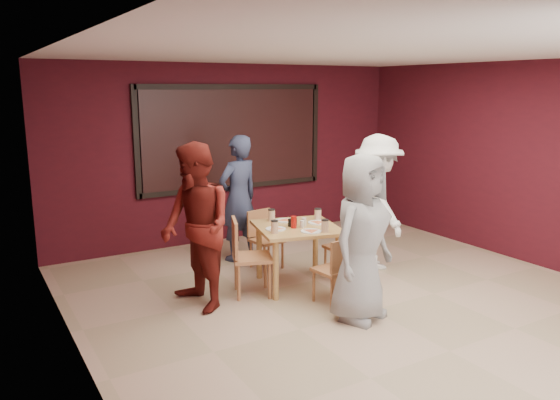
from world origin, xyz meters
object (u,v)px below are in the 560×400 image
chair_back (264,235)px  diner_left (196,227)px  diner_front (361,238)px  chair_left (246,253)px  diner_right (377,202)px  diner_back (239,198)px  chair_right (347,242)px  chair_front (337,267)px  dining_table (297,234)px

chair_back → diner_left: bearing=-146.6°
diner_front → chair_back: bearing=71.6°
chair_left → diner_right: bearing=0.5°
chair_left → diner_back: diner_back is taller
diner_back → diner_left: size_ratio=0.96×
diner_front → diner_back: diner_back is taller
chair_right → diner_front: 1.39m
chair_front → chair_back: 1.59m
chair_front → diner_right: diner_right is taller
chair_back → diner_front: diner_front is taller
chair_back → dining_table: bearing=-89.4°
dining_table → diner_left: (-1.33, -0.03, 0.26)m
chair_back → chair_left: size_ratio=0.85×
diner_front → diner_left: size_ratio=0.96×
chair_left → diner_front: size_ratio=0.52×
chair_front → chair_left: 1.10m
chair_left → diner_left: size_ratio=0.50×
chair_left → diner_back: bearing=66.7°
diner_front → chair_left: bearing=101.4°
chair_front → diner_right: 1.57m
diner_left → dining_table: bearing=86.1°
chair_front → chair_left: chair_left is taller
dining_table → chair_front: dining_table is taller
dining_table → diner_left: size_ratio=0.63×
diner_back → diner_left: bearing=36.2°
chair_left → diner_back: size_ratio=0.52×
chair_right → diner_right: 0.75m
chair_front → chair_back: chair_front is taller
chair_right → diner_right: bearing=10.3°
chair_right → diner_left: (-2.07, 0.02, 0.47)m
chair_left → chair_right: chair_left is taller
diner_right → chair_right: bearing=116.7°
dining_table → chair_back: (-0.01, 0.84, -0.22)m
chair_right → diner_left: bearing=179.5°
chair_back → diner_right: diner_right is taller
chair_left → diner_left: diner_left is taller
diner_front → diner_back: size_ratio=1.00×
diner_left → diner_right: diner_left is taller
diner_front → diner_left: (-1.38, 1.14, 0.04)m
chair_front → chair_right: size_ratio=0.97×
chair_front → diner_back: size_ratio=0.44×
diner_left → diner_right: (2.65, 0.09, -0.02)m
chair_front → diner_back: diner_back is taller
diner_right → chair_front: bearing=139.1°
diner_front → diner_back: (-0.19, 2.50, 0.00)m
chair_back → chair_right: bearing=-49.9°
dining_table → chair_back: 0.87m
dining_table → diner_back: bearing=96.1°
diner_left → chair_back: bearing=118.2°
chair_right → diner_front: size_ratio=0.46×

